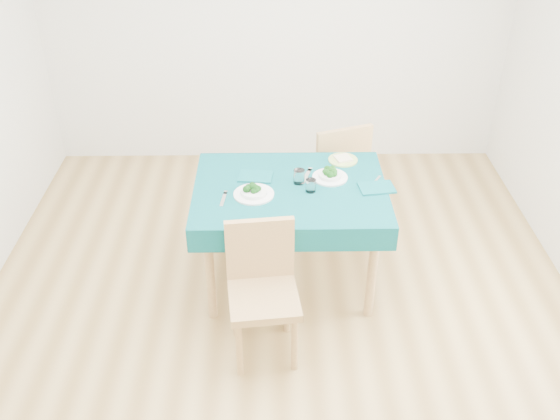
{
  "coord_description": "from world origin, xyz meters",
  "views": [
    {
      "loc": [
        -0.04,
        -2.99,
        2.82
      ],
      "look_at": [
        0.0,
        0.0,
        0.85
      ],
      "focal_mm": 40.0,
      "sensor_mm": 36.0,
      "label": 1
    }
  ],
  "objects_px": {
    "chair_near": "(263,288)",
    "table": "(290,236)",
    "chair_far": "(332,155)",
    "bowl_far": "(330,173)",
    "bowl_near": "(254,190)",
    "side_plate": "(343,160)"
  },
  "relations": [
    {
      "from": "bowl_far",
      "to": "side_plate",
      "type": "height_order",
      "value": "bowl_far"
    },
    {
      "from": "chair_far",
      "to": "side_plate",
      "type": "height_order",
      "value": "chair_far"
    },
    {
      "from": "chair_far",
      "to": "bowl_far",
      "type": "bearing_deg",
      "value": 63.61
    },
    {
      "from": "side_plate",
      "to": "chair_far",
      "type": "bearing_deg",
      "value": 92.85
    },
    {
      "from": "table",
      "to": "bowl_near",
      "type": "distance_m",
      "value": 0.49
    },
    {
      "from": "side_plate",
      "to": "chair_near",
      "type": "bearing_deg",
      "value": -117.74
    },
    {
      "from": "chair_near",
      "to": "table",
      "type": "bearing_deg",
      "value": 69.64
    },
    {
      "from": "bowl_near",
      "to": "chair_far",
      "type": "bearing_deg",
      "value": 58.04
    },
    {
      "from": "bowl_far",
      "to": "chair_far",
      "type": "bearing_deg",
      "value": 83.37
    },
    {
      "from": "table",
      "to": "chair_far",
      "type": "xyz_separation_m",
      "value": [
        0.35,
        0.84,
        0.16
      ]
    },
    {
      "from": "bowl_far",
      "to": "side_plate",
      "type": "distance_m",
      "value": 0.26
    },
    {
      "from": "bowl_far",
      "to": "bowl_near",
      "type": "bearing_deg",
      "value": -157.79
    },
    {
      "from": "bowl_near",
      "to": "side_plate",
      "type": "bearing_deg",
      "value": 36.03
    },
    {
      "from": "chair_near",
      "to": "bowl_far",
      "type": "distance_m",
      "value": 0.95
    },
    {
      "from": "table",
      "to": "chair_near",
      "type": "xyz_separation_m",
      "value": [
        -0.17,
        -0.68,
        0.12
      ]
    },
    {
      "from": "table",
      "to": "bowl_far",
      "type": "bearing_deg",
      "value": 23.1
    },
    {
      "from": "table",
      "to": "chair_far",
      "type": "height_order",
      "value": "chair_far"
    },
    {
      "from": "bowl_near",
      "to": "side_plate",
      "type": "relative_size",
      "value": 1.27
    },
    {
      "from": "table",
      "to": "bowl_near",
      "type": "xyz_separation_m",
      "value": [
        -0.23,
        -0.09,
        0.42
      ]
    },
    {
      "from": "chair_far",
      "to": "bowl_far",
      "type": "relative_size",
      "value": 4.69
    },
    {
      "from": "chair_far",
      "to": "bowl_far",
      "type": "height_order",
      "value": "chair_far"
    },
    {
      "from": "chair_far",
      "to": "side_plate",
      "type": "xyz_separation_m",
      "value": [
        0.02,
        -0.49,
        0.22
      ]
    }
  ]
}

